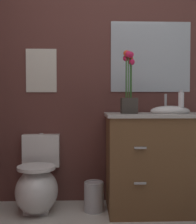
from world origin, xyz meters
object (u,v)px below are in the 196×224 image
object	(u,v)px
toilet	(38,185)
trash_bin	(94,196)
wall_mirror	(151,57)
wall_poster	(41,71)
soap_bottle	(181,103)
vanity_cabinet	(157,161)
flower_vase	(129,90)

from	to	relation	value
toilet	trash_bin	distance (m)	0.53
toilet	wall_mirror	bearing A→B (deg)	13.77
wall_poster	wall_mirror	world-z (taller)	wall_mirror
soap_bottle	wall_mirror	bearing A→B (deg)	119.59
vanity_cabinet	wall_mirror	distance (m)	1.03
wall_poster	wall_mirror	xyz separation A→B (m)	(1.09, 0.00, 0.14)
flower_vase	wall_mirror	xyz separation A→B (m)	(0.27, 0.35, 0.34)
soap_bottle	wall_poster	distance (m)	1.38
toilet	wall_poster	xyz separation A→B (m)	(-0.00, 0.27, 1.07)
vanity_cabinet	toilet	bearing A→B (deg)	178.62
vanity_cabinet	flower_vase	xyz separation A→B (m)	(-0.27, -0.06, 0.65)
trash_bin	wall_mirror	bearing A→B (deg)	26.94
vanity_cabinet	wall_mirror	xyz separation A→B (m)	(-0.00, 0.29, 0.99)
soap_bottle	wall_mirror	xyz separation A→B (m)	(-0.20, 0.36, 0.45)
flower_vase	wall_mirror	size ratio (longest dim) A/B	0.70
vanity_cabinet	flower_vase	world-z (taller)	flower_vase
wall_poster	wall_mirror	size ratio (longest dim) A/B	0.54
vanity_cabinet	wall_poster	world-z (taller)	wall_poster
vanity_cabinet	soap_bottle	distance (m)	0.57
wall_poster	wall_mirror	distance (m)	1.10
trash_bin	toilet	bearing A→B (deg)	177.18
flower_vase	trash_bin	world-z (taller)	flower_vase
flower_vase	wall_poster	world-z (taller)	wall_poster
vanity_cabinet	trash_bin	world-z (taller)	vanity_cabinet
vanity_cabinet	trash_bin	xyz separation A→B (m)	(-0.58, 0.00, -0.32)
flower_vase	trash_bin	xyz separation A→B (m)	(-0.31, 0.06, -0.97)
flower_vase	vanity_cabinet	bearing A→B (deg)	12.38
vanity_cabinet	wall_mirror	bearing A→B (deg)	90.51
toilet	trash_bin	bearing A→B (deg)	-2.82
soap_bottle	wall_mirror	distance (m)	0.61
soap_bottle	wall_poster	world-z (taller)	wall_poster
trash_bin	wall_mirror	distance (m)	1.46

